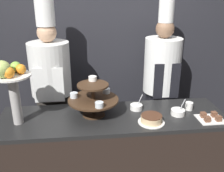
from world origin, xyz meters
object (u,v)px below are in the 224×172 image
at_px(cake_round, 151,119).
at_px(chef_center_left, 161,81).
at_px(tiered_stand, 93,97).
at_px(fruit_pedestal, 10,80).
at_px(cup_white, 189,106).
at_px(serving_bowl_far, 136,107).
at_px(serving_bowl_near, 178,112).
at_px(chef_left, 52,85).
at_px(cake_square_tray, 211,118).

bearing_deg(cake_round, chef_center_left, 67.43).
distance_m(tiered_stand, fruit_pedestal, 0.69).
relative_size(cake_round, cup_white, 3.11).
relative_size(tiered_stand, serving_bowl_far, 2.96).
bearing_deg(serving_bowl_near, serving_bowl_far, 157.07).
bearing_deg(serving_bowl_far, cup_white, -6.84).
distance_m(fruit_pedestal, cake_round, 1.19).
bearing_deg(cup_white, tiered_stand, -179.63).
xyz_separation_m(cake_round, chef_left, (-0.90, 0.68, 0.09)).
bearing_deg(serving_bowl_far, tiered_stand, -170.91).
relative_size(serving_bowl_near, chef_center_left, 0.08).
relative_size(cup_white, chef_center_left, 0.04).
distance_m(serving_bowl_far, chef_center_left, 0.56).
height_order(cup_white, chef_left, chef_left).
xyz_separation_m(cake_square_tray, serving_bowl_near, (-0.25, 0.12, 0.01)).
bearing_deg(cake_square_tray, tiered_stand, 168.68).
relative_size(fruit_pedestal, serving_bowl_far, 3.74).
distance_m(cake_square_tray, serving_bowl_near, 0.28).
xyz_separation_m(fruit_pedestal, serving_bowl_near, (1.40, 0.01, -0.37)).
xyz_separation_m(tiered_stand, chef_left, (-0.42, 0.48, -0.05)).
bearing_deg(chef_center_left, chef_left, 180.00).
bearing_deg(fruit_pedestal, chef_left, 68.25).
height_order(serving_bowl_near, serving_bowl_far, serving_bowl_near).
relative_size(serving_bowl_near, serving_bowl_far, 1.02).
bearing_deg(chef_left, chef_center_left, -0.00).
height_order(chef_left, chef_center_left, chef_center_left).
height_order(cup_white, serving_bowl_near, serving_bowl_near).
height_order(serving_bowl_near, chef_left, chef_left).
bearing_deg(tiered_stand, cake_square_tray, -11.32).
bearing_deg(cake_square_tray, serving_bowl_near, 154.91).
bearing_deg(cup_white, fruit_pedestal, -176.33).
relative_size(fruit_pedestal, serving_bowl_near, 3.68).
xyz_separation_m(cake_round, cake_square_tray, (0.52, -0.00, -0.02)).
relative_size(cup_white, serving_bowl_near, 0.48).
height_order(cake_square_tray, chef_center_left, chef_center_left).
height_order(cake_round, cup_white, cup_white).
distance_m(serving_bowl_near, chef_left, 1.30).
distance_m(cake_round, chef_left, 1.13).
xyz_separation_m(cake_square_tray, chef_center_left, (-0.24, 0.69, 0.10)).
bearing_deg(tiered_stand, fruit_pedestal, -171.82).
distance_m(cup_white, serving_bowl_near, 0.17).
xyz_separation_m(fruit_pedestal, serving_bowl_far, (1.05, 0.16, -0.37)).
xyz_separation_m(tiered_stand, chef_center_left, (0.76, 0.48, -0.05)).
distance_m(cup_white, cake_square_tray, 0.24).
distance_m(serving_bowl_near, chef_center_left, 0.58).
height_order(serving_bowl_far, chef_left, chef_left).
bearing_deg(fruit_pedestal, cup_white, 3.67).
xyz_separation_m(tiered_stand, fruit_pedestal, (-0.65, -0.09, 0.22)).
height_order(cake_round, serving_bowl_far, serving_bowl_far).
relative_size(fruit_pedestal, chef_left, 0.30).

